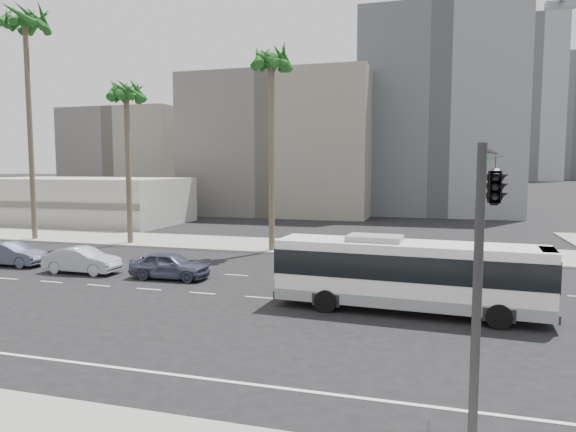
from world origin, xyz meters
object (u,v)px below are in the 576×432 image
at_px(car_a, 170,265).
at_px(car_c, 12,254).
at_px(car_b, 82,260).
at_px(traffic_signal, 493,194).
at_px(palm_far, 25,26).
at_px(city_bus, 408,273).
at_px(palm_near, 271,64).
at_px(palm_mid, 126,96).

relative_size(car_a, car_c, 1.00).
xyz_separation_m(car_b, traffic_signal, (21.43, -12.10, 4.85)).
xyz_separation_m(car_b, palm_far, (-12.91, 10.46, 17.07)).
relative_size(car_b, car_c, 1.02).
distance_m(city_bus, car_c, 25.12).
bearing_deg(palm_near, car_c, -145.77).
bearing_deg(traffic_signal, palm_near, 129.41).
xyz_separation_m(palm_near, palm_mid, (-12.12, 0.29, -1.71)).
bearing_deg(palm_near, palm_far, 179.76).
height_order(car_a, car_c, car_a).
xyz_separation_m(car_c, palm_far, (-7.08, 9.77, 17.09)).
bearing_deg(car_a, palm_near, -15.98).
relative_size(city_bus, palm_near, 0.77).
height_order(car_c, palm_mid, palm_mid).
xyz_separation_m(car_a, palm_mid, (-9.48, 10.65, 11.08)).
bearing_deg(palm_mid, palm_near, -1.38).
height_order(car_a, traffic_signal, traffic_signal).
height_order(palm_near, palm_mid, palm_near).
bearing_deg(traffic_signal, palm_far, 156.01).
relative_size(car_c, palm_mid, 0.34).
bearing_deg(car_b, car_a, -89.89).
xyz_separation_m(car_b, palm_mid, (-3.72, 10.66, 11.09)).
distance_m(car_b, traffic_signal, 25.08).
bearing_deg(car_a, palm_mid, 40.01).
bearing_deg(car_a, car_c, 85.01).
relative_size(car_b, palm_far, 0.23).
bearing_deg(car_b, car_c, 83.22).
bearing_deg(palm_mid, car_b, -70.77).
distance_m(car_a, palm_near, 16.67).
xyz_separation_m(city_bus, traffic_signal, (2.45, -9.01, 3.89)).
height_order(car_a, palm_far, palm_far).
bearing_deg(city_bus, car_a, 170.00).
distance_m(city_bus, traffic_signal, 10.11).
distance_m(palm_near, palm_mid, 12.24).
bearing_deg(car_a, palm_far, 59.10).
bearing_deg(palm_far, traffic_signal, -33.31).
relative_size(car_a, palm_far, 0.23).
height_order(city_bus, palm_near, palm_near).
bearing_deg(car_b, palm_near, -39.07).
distance_m(city_bus, palm_far, 38.21).
bearing_deg(car_b, palm_far, 50.93).
height_order(car_c, traffic_signal, traffic_signal).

